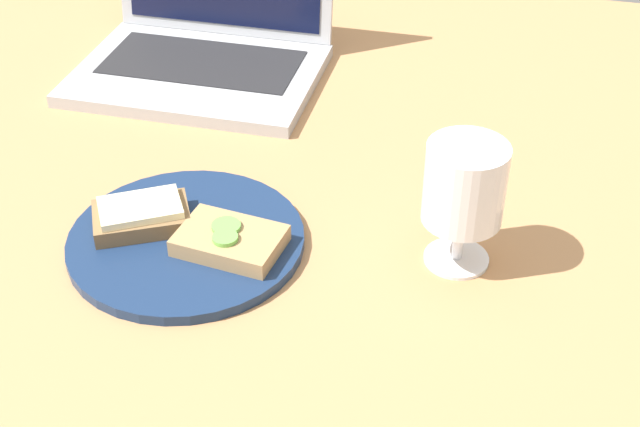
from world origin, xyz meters
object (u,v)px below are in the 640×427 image
(wine_glass, at_px, (464,190))
(laptop, at_px, (205,42))
(plate, at_px, (186,240))
(sandwich_with_cucumber, at_px, (230,240))
(sandwich_with_cheese, at_px, (141,215))

(wine_glass, height_order, laptop, laptop)
(plate, xyz_separation_m, wine_glass, (0.28, 0.04, 0.08))
(wine_glass, relative_size, laptop, 0.42)
(plate, height_order, sandwich_with_cucumber, sandwich_with_cucumber)
(plate, xyz_separation_m, sandwich_with_cheese, (-0.05, 0.01, 0.02))
(sandwich_with_cheese, xyz_separation_m, laptop, (-0.06, 0.38, 0.02))
(sandwich_with_cucumber, bearing_deg, laptop, 113.04)
(sandwich_with_cucumber, bearing_deg, sandwich_with_cheese, 172.07)
(plate, xyz_separation_m, laptop, (-0.12, 0.39, 0.03))
(sandwich_with_cheese, relative_size, wine_glass, 0.86)
(sandwich_with_cheese, distance_m, wine_glass, 0.34)
(laptop, bearing_deg, wine_glass, -41.10)
(plate, relative_size, sandwich_with_cucumber, 2.18)
(wine_glass, bearing_deg, plate, -171.06)
(sandwich_with_cheese, height_order, wine_glass, wine_glass)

